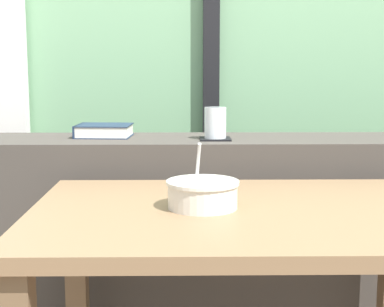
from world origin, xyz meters
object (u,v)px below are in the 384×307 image
object	(u,v)px
coaster_square	(215,139)
juice_glass	(215,124)
breakfast_table	(246,256)
closed_book	(104,131)
soup_bowl	(203,194)

from	to	relation	value
coaster_square	juice_glass	xyz separation A→B (m)	(0.00, 0.00, 0.05)
breakfast_table	juice_glass	distance (m)	0.60
breakfast_table	closed_book	distance (m)	0.79
breakfast_table	coaster_square	size ratio (longest dim) A/B	10.35
breakfast_table	soup_bowl	bearing A→B (deg)	174.67
breakfast_table	juice_glass	bearing A→B (deg)	95.04
coaster_square	closed_book	xyz separation A→B (m)	(-0.37, 0.08, 0.02)
coaster_square	soup_bowl	distance (m)	0.53
juice_glass	closed_book	world-z (taller)	juice_glass
juice_glass	soup_bowl	bearing A→B (deg)	-96.29
closed_book	soup_bowl	distance (m)	0.69
juice_glass	closed_book	bearing A→B (deg)	167.58
soup_bowl	juice_glass	bearing A→B (deg)	83.71
breakfast_table	juice_glass	xyz separation A→B (m)	(-0.05, 0.54, 0.26)
closed_book	juice_glass	bearing A→B (deg)	-12.42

